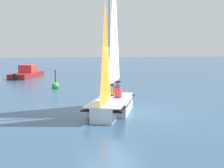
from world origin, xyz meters
TOP-DOWN VIEW (x-y plane):
  - ground_plane at (0.00, 0.00)m, footprint 260.00×260.00m
  - sailboat_main at (0.03, -0.02)m, footprint 4.01×3.10m
  - sailor_helm at (0.29, -0.36)m, footprint 0.42×0.41m
  - sailor_crew at (0.91, -0.24)m, footprint 0.42×0.41m
  - motorboat_distant at (16.94, 2.41)m, footprint 5.21×3.46m
  - buoy_marker at (7.98, 1.07)m, footprint 0.46×0.46m

SIDE VIEW (x-z plane):
  - ground_plane at x=0.00m, z-range 0.00..0.00m
  - buoy_marker at x=7.98m, z-range -0.45..0.81m
  - motorboat_distant at x=16.94m, z-range -0.18..0.99m
  - sailor_helm at x=0.29m, z-range 0.05..1.21m
  - sailor_crew at x=0.91m, z-range 0.05..1.21m
  - sailboat_main at x=0.03m, z-range -2.12..3.87m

